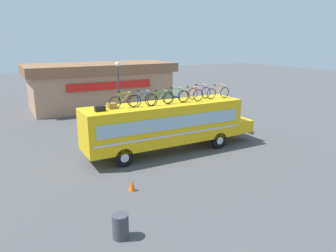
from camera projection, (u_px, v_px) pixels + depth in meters
name	position (u px, v px, depth m)	size (l,w,h in m)	color
ground_plane	(164.00, 152.00, 20.12)	(120.00, 120.00, 0.00)	#4C4C4F
bus	(168.00, 123.00, 19.75)	(11.48, 2.52, 3.09)	yellow
luggage_bag_1	(100.00, 109.00, 17.18)	(0.56, 0.34, 0.29)	black
luggage_bag_2	(112.00, 106.00, 17.91)	(0.47, 0.55, 0.29)	olive
rooftop_bicycle_1	(124.00, 101.00, 18.00)	(1.77, 0.44, 0.92)	black
rooftop_bicycle_2	(143.00, 100.00, 18.31)	(1.71, 0.44, 0.97)	black
rooftop_bicycle_3	(161.00, 99.00, 18.76)	(1.76, 0.44, 0.90)	black
rooftop_bicycle_4	(175.00, 96.00, 19.48)	(1.81, 0.44, 0.97)	black
rooftop_bicycle_5	(191.00, 95.00, 19.73)	(1.78, 0.44, 0.98)	black
rooftop_bicycle_6	(199.00, 93.00, 20.78)	(1.75, 0.44, 0.97)	black
rooftop_bicycle_7	(218.00, 93.00, 20.91)	(1.79, 0.44, 0.94)	black
roadside_building	(101.00, 85.00, 33.30)	(14.92, 6.49, 4.50)	tan
trash_bin	(120.00, 226.00, 11.24)	(0.58, 0.58, 0.91)	#3F3F47
traffic_cone	(132.00, 185.00, 14.83)	(0.34, 0.34, 0.57)	orange
street_lamp	(119.00, 92.00, 22.70)	(0.32, 0.32, 5.35)	#38383D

